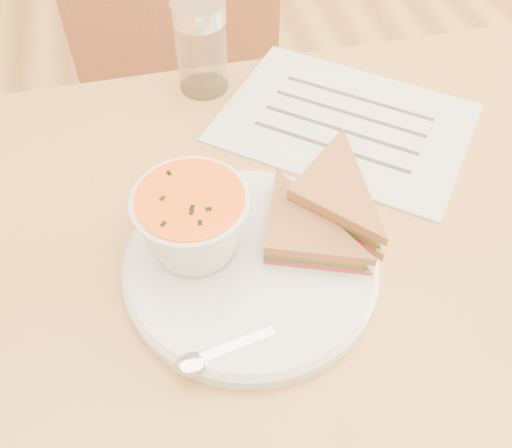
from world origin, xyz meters
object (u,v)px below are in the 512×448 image
object	(u,v)px
condiment_shaker	(201,47)
soup_bowl	(193,225)
chair_far	(190,144)
plate	(251,266)
dining_table	(259,402)

from	to	relation	value
condiment_shaker	soup_bowl	bearing A→B (deg)	-101.27
chair_far	condiment_shaker	xyz separation A→B (m)	(0.01, -0.20, 0.34)
plate	condiment_shaker	world-z (taller)	condiment_shaker
chair_far	condiment_shaker	bearing A→B (deg)	97.97
soup_bowl	condiment_shaker	distance (m)	0.29
plate	soup_bowl	bearing A→B (deg)	150.77
soup_bowl	chair_far	bearing A→B (deg)	84.98
chair_far	plate	world-z (taller)	chair_far
soup_bowl	condiment_shaker	bearing A→B (deg)	78.73
soup_bowl	condiment_shaker	world-z (taller)	condiment_shaker
chair_far	soup_bowl	xyz separation A→B (m)	(-0.04, -0.48, 0.34)
plate	condiment_shaker	distance (m)	0.32
dining_table	plate	xyz separation A→B (m)	(-0.01, -0.01, 0.38)
dining_table	condiment_shaker	bearing A→B (deg)	91.17
chair_far	plate	bearing A→B (deg)	94.74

